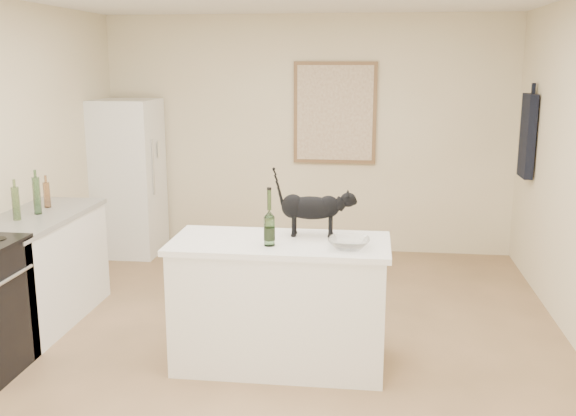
{
  "coord_description": "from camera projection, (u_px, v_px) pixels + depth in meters",
  "views": [
    {
      "loc": [
        0.7,
        -4.51,
        2.1
      ],
      "look_at": [
        0.15,
        -0.15,
        1.12
      ],
      "focal_mm": 41.11,
      "sensor_mm": 36.0,
      "label": 1
    }
  ],
  "objects": [
    {
      "name": "floor",
      "position": [
        271.0,
        350.0,
        4.91
      ],
      "size": [
        5.5,
        5.5,
        0.0
      ],
      "primitive_type": "plane",
      "color": "#A37D57",
      "rests_on": "ground"
    },
    {
      "name": "wall_front",
      "position": [
        128.0,
        336.0,
        1.96
      ],
      "size": [
        4.5,
        0.0,
        4.5
      ],
      "primitive_type": "plane",
      "rotation": [
        -1.57,
        0.0,
        0.0
      ],
      "color": "beige",
      "rests_on": "ground"
    },
    {
      "name": "wine_bottle",
      "position": [
        269.0,
        220.0,
        4.35
      ],
      "size": [
        0.08,
        0.08,
        0.34
      ],
      "primitive_type": "cylinder",
      "rotation": [
        0.0,
        0.0,
        -0.16
      ],
      "color": "#285823",
      "rests_on": "island_top"
    },
    {
      "name": "hanging_garment",
      "position": [
        528.0,
        136.0,
        6.32
      ],
      "size": [
        0.08,
        0.34,
        0.8
      ],
      "primitive_type": "cube",
      "color": "black",
      "rests_on": "wall_right"
    },
    {
      "name": "fridge",
      "position": [
        127.0,
        178.0,
        7.24
      ],
      "size": [
        0.68,
        0.68,
        1.7
      ],
      "primitive_type": "cube",
      "color": "white",
      "rests_on": "floor"
    },
    {
      "name": "left_cabinets",
      "position": [
        39.0,
        272.0,
        5.34
      ],
      "size": [
        0.6,
        1.4,
        0.86
      ],
      "primitive_type": "cube",
      "color": "white",
      "rests_on": "floor"
    },
    {
      "name": "island_base",
      "position": [
        280.0,
        306.0,
        4.61
      ],
      "size": [
        1.44,
        0.67,
        0.86
      ],
      "primitive_type": "cube",
      "color": "white",
      "rests_on": "floor"
    },
    {
      "name": "glass_bowl",
      "position": [
        349.0,
        243.0,
        4.31
      ],
      "size": [
        0.28,
        0.28,
        0.07
      ],
      "primitive_type": "imported",
      "rotation": [
        0.0,
        0.0,
        -0.04
      ],
      "color": "white",
      "rests_on": "island_top"
    },
    {
      "name": "island_top",
      "position": [
        280.0,
        244.0,
        4.51
      ],
      "size": [
        1.5,
        0.7,
        0.04
      ],
      "primitive_type": "cube",
      "color": "white",
      "rests_on": "island_base"
    },
    {
      "name": "artwork_canvas",
      "position": [
        335.0,
        113.0,
        7.15
      ],
      "size": [
        0.82,
        0.0,
        1.02
      ],
      "primitive_type": "cube",
      "color": "beige",
      "rests_on": "wall_back"
    },
    {
      "name": "counter_bottle_cluster",
      "position": [
        32.0,
        198.0,
        5.26
      ],
      "size": [
        0.12,
        0.51,
        0.3
      ],
      "color": "#274E1A",
      "rests_on": "left_countertop"
    },
    {
      "name": "fridge_paper",
      "position": [
        159.0,
        149.0,
        7.2
      ],
      "size": [
        0.03,
        0.13,
        0.17
      ],
      "primitive_type": "cube",
      "rotation": [
        0.0,
        0.0,
        0.19
      ],
      "color": "white",
      "rests_on": "fridge"
    },
    {
      "name": "black_cat",
      "position": [
        311.0,
        211.0,
        4.6
      ],
      "size": [
        0.51,
        0.16,
        0.36
      ],
      "primitive_type": null,
      "rotation": [
        0.0,
        0.0,
        0.01
      ],
      "color": "black",
      "rests_on": "island_top"
    },
    {
      "name": "artwork_frame",
      "position": [
        335.0,
        113.0,
        7.17
      ],
      "size": [
        0.9,
        0.03,
        1.1
      ],
      "primitive_type": "cube",
      "color": "brown",
      "rests_on": "wall_back"
    },
    {
      "name": "wall_back",
      "position": [
        308.0,
        135.0,
        7.29
      ],
      "size": [
        4.5,
        0.0,
        4.5
      ],
      "primitive_type": "plane",
      "rotation": [
        1.57,
        0.0,
        0.0
      ],
      "color": "beige",
      "rests_on": "ground"
    },
    {
      "name": "left_countertop",
      "position": [
        34.0,
        218.0,
        5.25
      ],
      "size": [
        0.62,
        1.44,
        0.04
      ],
      "primitive_type": "cube",
      "color": "gray",
      "rests_on": "left_cabinets"
    }
  ]
}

